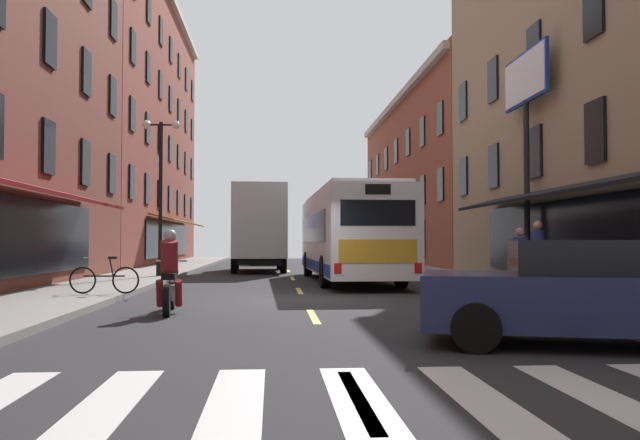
# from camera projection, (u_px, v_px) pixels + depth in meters

# --- Properties ---
(ground_plane) EXTENTS (34.80, 80.00, 0.10)m
(ground_plane) POSITION_uv_depth(u_px,v_px,m) (304.00, 302.00, 15.87)
(ground_plane) COLOR #28282B
(lane_centre_dashes) EXTENTS (0.14, 73.90, 0.01)m
(lane_centre_dashes) POSITION_uv_depth(u_px,v_px,m) (305.00, 301.00, 15.63)
(lane_centre_dashes) COLOR #DBCC4C
(lane_centre_dashes) RESTS_ON ground
(crosswalk_near) EXTENTS (7.10, 2.80, 0.01)m
(crosswalk_near) POSITION_uv_depth(u_px,v_px,m) (358.00, 398.00, 5.91)
(crosswalk_near) COLOR silver
(crosswalk_near) RESTS_ON ground
(sidewalk_left) EXTENTS (3.00, 80.00, 0.14)m
(sidewalk_left) POSITION_uv_depth(u_px,v_px,m) (55.00, 299.00, 15.45)
(sidewalk_left) COLOR gray
(sidewalk_left) RESTS_ON ground
(sidewalk_right) EXTENTS (3.00, 80.00, 0.14)m
(sidewalk_right) POSITION_uv_depth(u_px,v_px,m) (541.00, 296.00, 16.30)
(sidewalk_right) COLOR gray
(sidewalk_right) RESTS_ON ground
(billboard_sign) EXTENTS (0.40, 3.28, 7.16)m
(billboard_sign) POSITION_uv_depth(u_px,v_px,m) (526.00, 103.00, 20.29)
(billboard_sign) COLOR black
(billboard_sign) RESTS_ON sidewalk_right
(transit_bus) EXTENTS (2.83, 11.56, 3.19)m
(transit_bus) POSITION_uv_depth(u_px,v_px,m) (349.00, 234.00, 23.43)
(transit_bus) COLOR white
(transit_bus) RESTS_ON ground
(box_truck) EXTENTS (2.66, 7.10, 3.97)m
(box_truck) POSITION_uv_depth(u_px,v_px,m) (259.00, 229.00, 30.97)
(box_truck) COLOR #B21E19
(box_truck) RESTS_ON ground
(sedan_near) EXTENTS (2.03, 4.79, 1.39)m
(sedan_near) POSITION_uv_depth(u_px,v_px,m) (265.00, 253.00, 41.11)
(sedan_near) COLOR navy
(sedan_near) RESTS_ON ground
(sedan_mid) EXTENTS (4.88, 3.04, 1.43)m
(sedan_mid) POSITION_uv_depth(u_px,v_px,m) (596.00, 292.00, 8.88)
(sedan_mid) COLOR navy
(sedan_mid) RESTS_ON ground
(motorcycle_rider) EXTENTS (0.63, 2.07, 1.66)m
(motorcycle_rider) POSITION_uv_depth(u_px,v_px,m) (170.00, 277.00, 13.00)
(motorcycle_rider) COLOR black
(motorcycle_rider) RESTS_ON ground
(bicycle_near) EXTENTS (1.71, 0.48, 0.91)m
(bicycle_near) POSITION_uv_depth(u_px,v_px,m) (104.00, 279.00, 16.10)
(bicycle_near) COLOR black
(bicycle_near) RESTS_ON sidewalk_left
(pedestrian_mid) EXTENTS (0.36, 0.36, 1.82)m
(pedestrian_mid) POSITION_uv_depth(u_px,v_px,m) (538.00, 255.00, 16.84)
(pedestrian_mid) COLOR #33663F
(pedestrian_mid) RESTS_ON sidewalk_right
(pedestrian_far) EXTENTS (0.36, 0.36, 1.61)m
(pedestrian_far) POSITION_uv_depth(u_px,v_px,m) (520.00, 261.00, 15.60)
(pedestrian_far) COLOR #B29947
(pedestrian_far) RESTS_ON sidewalk_right
(pedestrian_rear) EXTENTS (0.36, 0.36, 1.66)m
(pedestrian_rear) POSITION_uv_depth(u_px,v_px,m) (419.00, 251.00, 31.30)
(pedestrian_rear) COLOR #4C4C51
(pedestrian_rear) RESTS_ON sidewalk_right
(street_lamp_twin) EXTENTS (1.42, 0.32, 5.86)m
(street_lamp_twin) POSITION_uv_depth(u_px,v_px,m) (161.00, 190.00, 24.68)
(street_lamp_twin) COLOR black
(street_lamp_twin) RESTS_ON sidewalk_left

